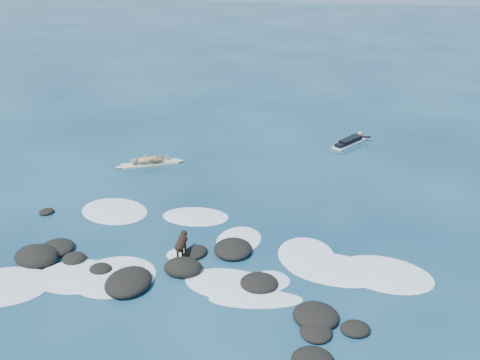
# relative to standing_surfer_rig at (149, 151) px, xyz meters

# --- Properties ---
(ground) EXTENTS (160.00, 160.00, 0.00)m
(ground) POSITION_rel_standing_surfer_rig_xyz_m (4.29, -6.85, -0.71)
(ground) COLOR #0A2642
(ground) RESTS_ON ground
(reef_rocks) EXTENTS (13.83, 7.14, 0.61)m
(reef_rocks) POSITION_rel_standing_surfer_rig_xyz_m (3.97, -8.74, -0.60)
(reef_rocks) COLOR black
(reef_rocks) RESTS_ON ground
(breaking_foam) EXTENTS (14.70, 8.07, 0.12)m
(breaking_foam) POSITION_rel_standing_surfer_rig_xyz_m (4.47, -7.52, -0.70)
(breaking_foam) COLOR white
(breaking_foam) RESTS_ON ground
(standing_surfer_rig) EXTENTS (2.97, 1.70, 1.81)m
(standing_surfer_rig) POSITION_rel_standing_surfer_rig_xyz_m (0.00, 0.00, 0.00)
(standing_surfer_rig) COLOR beige
(standing_surfer_rig) RESTS_ON ground
(paddling_surfer_rig) EXTENTS (1.94, 2.50, 0.47)m
(paddling_surfer_rig) POSITION_rel_standing_surfer_rig_xyz_m (9.19, 4.67, -0.55)
(paddling_surfer_rig) COLOR white
(paddling_surfer_rig) RESTS_ON ground
(dog) EXTENTS (0.37, 1.23, 0.78)m
(dog) POSITION_rel_standing_surfer_rig_xyz_m (3.77, -7.32, -0.20)
(dog) COLOR black
(dog) RESTS_ON ground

